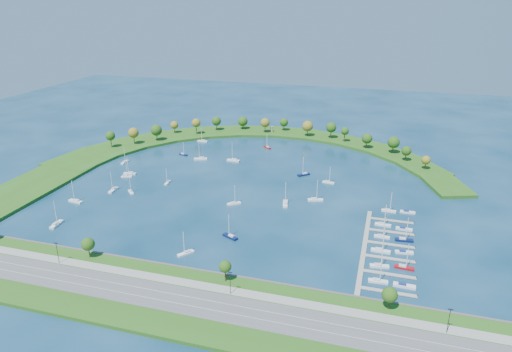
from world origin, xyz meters
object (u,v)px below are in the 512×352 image
(moored_boat_2, at_px, (234,203))
(docked_boat_11, at_px, (407,212))
(moored_boat_5, at_px, (168,182))
(moored_boat_10, at_px, (285,203))
(moored_boat_14, at_px, (328,182))
(moored_boat_8, at_px, (130,173))
(moored_boat_15, at_px, (131,191))
(moored_boat_11, at_px, (233,160))
(moored_boat_13, at_px, (113,189))
(moored_boat_7, at_px, (315,199))
(docked_boat_2, at_px, (379,265))
(harbor_tower, at_px, (272,129))
(moored_boat_9, at_px, (203,141))
(docked_boat_5, at_px, (404,252))
(docked_boat_9, at_px, (404,229))
(dock_system, at_px, (380,250))
(docked_boat_1, at_px, (404,286))
(moored_boat_19, at_px, (230,236))
(moored_boat_0, at_px, (267,147))
(moored_boat_18, at_px, (126,176))
(docked_boat_10, at_px, (389,210))
(docked_boat_6, at_px, (382,236))
(moored_boat_16, at_px, (201,158))
(docked_boat_8, at_px, (383,224))
(moored_boat_1, at_px, (183,154))
(moored_boat_6, at_px, (125,162))
(moored_boat_3, at_px, (56,224))
(moored_boat_4, at_px, (186,253))
(docked_boat_3, at_px, (404,267))
(docked_boat_4, at_px, (381,250))
(docked_boat_7, at_px, (404,239))
(moored_boat_12, at_px, (304,174))
(moored_boat_17, at_px, (76,201))
(docked_boat_0, at_px, (378,281))

(moored_boat_2, distance_m, docked_boat_11, 96.66)
(moored_boat_5, distance_m, moored_boat_10, 80.01)
(moored_boat_10, xyz_separation_m, moored_boat_14, (18.93, 39.68, -0.07))
(moored_boat_8, distance_m, moored_boat_15, 32.34)
(moored_boat_11, xyz_separation_m, moored_boat_13, (-52.73, -72.36, -0.04))
(moored_boat_7, bearing_deg, docked_boat_2, -73.75)
(harbor_tower, bearing_deg, moored_boat_9, -141.66)
(docked_boat_5, bearing_deg, docked_boat_9, 81.75)
(docked_boat_5, bearing_deg, dock_system, 175.36)
(docked_boat_1, bearing_deg, moored_boat_19, 169.36)
(moored_boat_0, relative_size, moored_boat_18, 1.09)
(docked_boat_10, bearing_deg, moored_boat_15, -171.08)
(docked_boat_6, bearing_deg, moored_boat_16, 149.26)
(moored_boat_10, xyz_separation_m, docked_boat_8, (54.51, -10.86, -0.04))
(moored_boat_1, xyz_separation_m, docked_boat_11, (160.25, -55.74, -0.26))
(moored_boat_6, distance_m, docked_boat_5, 204.83)
(moored_boat_3, bearing_deg, docked_boat_9, -79.67)
(moored_boat_15, bearing_deg, moored_boat_4, 4.76)
(docked_boat_3, xyz_separation_m, docked_boat_11, (1.87, 58.66, -0.31))
(moored_boat_5, relative_size, docked_boat_2, 0.82)
(moored_boat_3, xyz_separation_m, moored_boat_14, (127.35, 98.45, -0.07))
(docked_boat_4, height_order, docked_boat_7, docked_boat_4)
(docked_boat_9, bearing_deg, docked_boat_4, -108.15)
(moored_boat_7, distance_m, docked_boat_4, 62.42)
(dock_system, relative_size, docked_boat_7, 6.47)
(moored_boat_18, relative_size, docked_boat_11, 1.30)
(harbor_tower, relative_size, docked_boat_10, 0.41)
(moored_boat_6, bearing_deg, docked_boat_5, -109.40)
(moored_boat_16, height_order, docked_boat_9, moored_boat_16)
(docked_boat_4, bearing_deg, docked_boat_6, 92.63)
(moored_boat_12, distance_m, docked_boat_11, 76.99)
(moored_boat_1, height_order, docked_boat_2, docked_boat_2)
(moored_boat_11, relative_size, docked_boat_3, 1.13)
(docked_boat_3, bearing_deg, moored_boat_4, -166.07)
(moored_boat_3, distance_m, moored_boat_13, 48.53)
(moored_boat_16, bearing_deg, moored_boat_10, 121.23)
(docked_boat_1, xyz_separation_m, docked_boat_2, (-10.45, 12.38, 0.24))
(moored_boat_16, relative_size, moored_boat_18, 1.35)
(moored_boat_16, bearing_deg, harbor_tower, -133.78)
(moored_boat_3, distance_m, docked_boat_1, 173.47)
(moored_boat_16, bearing_deg, docked_boat_6, 126.33)
(moored_boat_9, bearing_deg, moored_boat_14, 150.56)
(moored_boat_4, distance_m, moored_boat_6, 139.81)
(docked_boat_4, distance_m, docked_boat_7, 17.38)
(moored_boat_17, bearing_deg, moored_boat_6, -73.06)
(docked_boat_0, xyz_separation_m, docked_boat_7, (10.49, 39.49, 0.02))
(docked_boat_2, bearing_deg, moored_boat_1, 132.83)
(moored_boat_9, xyz_separation_m, docked_boat_0, (147.19, -163.94, -0.02))
(moored_boat_9, relative_size, moored_boat_16, 0.88)
(docked_boat_7, bearing_deg, docked_boat_11, 80.82)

